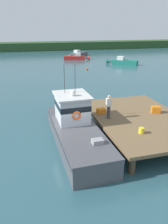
# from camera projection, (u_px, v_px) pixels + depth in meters

# --- Properties ---
(ground_plane) EXTENTS (200.00, 200.00, 0.00)m
(ground_plane) POSITION_uv_depth(u_px,v_px,m) (72.00, 141.00, 14.42)
(ground_plane) COLOR #2D5660
(dock) EXTENTS (6.00, 9.00, 1.20)m
(dock) POSITION_uv_depth(u_px,v_px,m) (139.00, 118.00, 15.23)
(dock) COLOR #4C3D2D
(dock) RESTS_ON ground
(main_fishing_boat) EXTENTS (2.68, 9.83, 4.80)m
(main_fishing_boat) POSITION_uv_depth(u_px,v_px,m) (75.00, 127.00, 14.07)
(main_fishing_boat) COLOR #4C4C51
(main_fishing_boat) RESTS_ON ground
(crate_stack_mid_dock) EXTENTS (0.63, 0.49, 0.34)m
(crate_stack_mid_dock) POSITION_uv_depth(u_px,v_px,m) (101.00, 111.00, 15.77)
(crate_stack_mid_dock) COLOR orange
(crate_stack_mid_dock) RESTS_ON dock
(crate_single_far) EXTENTS (0.71, 0.62, 0.48)m
(crate_single_far) POSITION_uv_depth(u_px,v_px,m) (156.00, 110.00, 15.82)
(crate_single_far) COLOR orange
(crate_single_far) RESTS_ON dock
(bait_bucket) EXTENTS (0.32, 0.32, 0.34)m
(bait_bucket) POSITION_uv_depth(u_px,v_px,m) (141.00, 130.00, 12.79)
(bait_bucket) COLOR yellow
(bait_bucket) RESTS_ON dock
(deckhand_by_the_boat) EXTENTS (0.36, 0.22, 1.63)m
(deckhand_by_the_boat) POSITION_uv_depth(u_px,v_px,m) (109.00, 106.00, 14.66)
(deckhand_by_the_boat) COLOR #383842
(deckhand_by_the_boat) RESTS_ON dock
(moored_boat_outer_mooring) EXTENTS (5.97, 2.65, 1.49)m
(moored_boat_outer_mooring) POSITION_uv_depth(u_px,v_px,m) (76.00, 57.00, 49.74)
(moored_boat_outer_mooring) COLOR red
(moored_boat_outer_mooring) RESTS_ON ground
(moored_boat_mid_harbor) EXTENTS (5.68, 4.45, 1.54)m
(moored_boat_mid_harbor) POSITION_uv_depth(u_px,v_px,m) (78.00, 54.00, 56.00)
(moored_boat_mid_harbor) COLOR #4C4C51
(moored_boat_mid_harbor) RESTS_ON ground
(moored_boat_off_the_point) EXTENTS (5.52, 4.93, 1.57)m
(moored_boat_off_the_point) POSITION_uv_depth(u_px,v_px,m) (123.00, 62.00, 43.42)
(moored_boat_off_the_point) COLOR #196B5B
(moored_boat_off_the_point) RESTS_ON ground
(mooring_buoy_outer) EXTENTS (0.33, 0.33, 0.33)m
(mooring_buoy_outer) POSITION_uv_depth(u_px,v_px,m) (87.00, 69.00, 38.28)
(mooring_buoy_outer) COLOR #EA5B19
(mooring_buoy_outer) RESTS_ON ground
(far_shoreline) EXTENTS (120.00, 8.00, 2.40)m
(far_shoreline) POSITION_uv_depth(u_px,v_px,m) (30.00, 46.00, 69.71)
(far_shoreline) COLOR #284723
(far_shoreline) RESTS_ON ground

